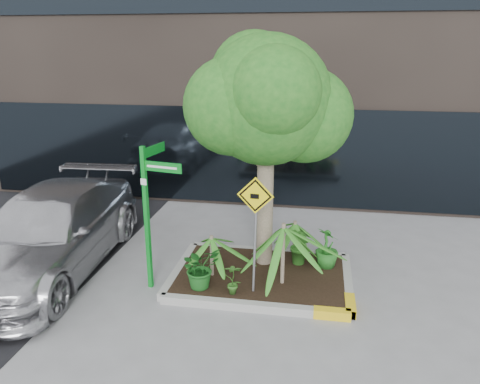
% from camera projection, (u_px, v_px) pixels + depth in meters
% --- Properties ---
extents(ground, '(80.00, 80.00, 0.00)m').
position_uv_depth(ground, '(248.00, 286.00, 8.60)').
color(ground, gray).
rests_on(ground, ground).
extents(planter, '(3.35, 2.36, 0.15)m').
position_uv_depth(planter, '(263.00, 276.00, 8.78)').
color(planter, '#9E9E99').
rests_on(planter, ground).
extents(tree, '(3.01, 2.67, 4.52)m').
position_uv_depth(tree, '(267.00, 100.00, 8.32)').
color(tree, gray).
rests_on(tree, ground).
extents(palm_front, '(1.29, 1.29, 1.43)m').
position_uv_depth(palm_front, '(284.00, 227.00, 8.11)').
color(palm_front, gray).
rests_on(palm_front, ground).
extents(palm_left, '(0.89, 0.89, 0.98)m').
position_uv_depth(palm_left, '(211.00, 238.00, 8.50)').
color(palm_left, gray).
rests_on(palm_left, ground).
extents(palm_back, '(0.84, 0.84, 0.93)m').
position_uv_depth(palm_back, '(295.00, 223.00, 9.32)').
color(palm_back, gray).
rests_on(palm_back, ground).
extents(parked_car, '(2.42, 5.43, 1.55)m').
position_uv_depth(parked_car, '(50.00, 232.00, 9.10)').
color(parked_car, '#B9B9BE').
rests_on(parked_car, ground).
extents(shrub_a, '(0.95, 0.95, 0.75)m').
position_uv_depth(shrub_a, '(200.00, 267.00, 8.18)').
color(shrub_a, '#18561A').
rests_on(shrub_a, planter).
extents(shrub_b, '(0.62, 0.62, 0.79)m').
position_uv_depth(shrub_b, '(327.00, 248.00, 8.94)').
color(shrub_b, '#236E21').
rests_on(shrub_b, planter).
extents(shrub_c, '(0.33, 0.33, 0.58)m').
position_uv_depth(shrub_c, '(233.00, 278.00, 7.98)').
color(shrub_c, '#2D601D').
rests_on(shrub_c, planter).
extents(shrub_d, '(0.58, 0.58, 0.77)m').
position_uv_depth(shrub_d, '(300.00, 246.00, 9.02)').
color(shrub_d, '#28641D').
rests_on(shrub_d, planter).
extents(street_sign_post, '(0.77, 0.86, 2.63)m').
position_uv_depth(street_sign_post, '(150.00, 202.00, 8.14)').
color(street_sign_post, '#0D9225').
rests_on(street_sign_post, ground).
extents(cattle_sign, '(0.63, 0.25, 2.04)m').
position_uv_depth(cattle_sign, '(255.00, 215.00, 7.80)').
color(cattle_sign, slate).
rests_on(cattle_sign, ground).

